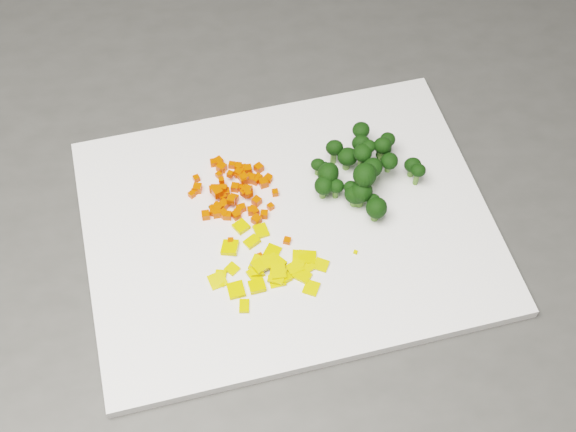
# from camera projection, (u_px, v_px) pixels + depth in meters

# --- Properties ---
(counter_block) EXTENTS (1.19, 0.94, 0.90)m
(counter_block) POSITION_uv_depth(u_px,v_px,m) (252.00, 380.00, 1.20)
(counter_block) COLOR #40403E
(counter_block) RESTS_ON ground
(cutting_board) EXTENTS (0.48, 0.42, 0.01)m
(cutting_board) POSITION_uv_depth(u_px,v_px,m) (288.00, 225.00, 0.81)
(cutting_board) COLOR white
(cutting_board) RESTS_ON counter_block
(carrot_pile) EXTENTS (0.09, 0.09, 0.03)m
(carrot_pile) POSITION_uv_depth(u_px,v_px,m) (233.00, 185.00, 0.81)
(carrot_pile) COLOR #EB3502
(carrot_pile) RESTS_ON cutting_board
(pepper_pile) EXTENTS (0.10, 0.10, 0.01)m
(pepper_pile) POSITION_uv_depth(u_px,v_px,m) (268.00, 261.00, 0.77)
(pepper_pile) COLOR #E1B90B
(pepper_pile) RESTS_ON cutting_board
(broccoli_pile) EXTENTS (0.11, 0.11, 0.05)m
(broccoli_pile) POSITION_uv_depth(u_px,v_px,m) (370.00, 164.00, 0.81)
(broccoli_pile) COLOR black
(broccoli_pile) RESTS_ON cutting_board
(carrot_cube_0) EXTENTS (0.01, 0.01, 0.01)m
(carrot_cube_0) POSITION_uv_depth(u_px,v_px,m) (255.00, 212.00, 0.81)
(carrot_cube_0) COLOR #EB3502
(carrot_cube_0) RESTS_ON carrot_pile
(carrot_cube_1) EXTENTS (0.01, 0.01, 0.01)m
(carrot_cube_1) POSITION_uv_depth(u_px,v_px,m) (218.00, 208.00, 0.81)
(carrot_cube_1) COLOR #EB3502
(carrot_cube_1) RESTS_ON carrot_pile
(carrot_cube_2) EXTENTS (0.01, 0.01, 0.01)m
(carrot_cube_2) POSITION_uv_depth(u_px,v_px,m) (224.00, 204.00, 0.81)
(carrot_cube_2) COLOR #EB3502
(carrot_cube_2) RESTS_ON carrot_pile
(carrot_cube_3) EXTENTS (0.01, 0.01, 0.01)m
(carrot_cube_3) POSITION_uv_depth(u_px,v_px,m) (237.00, 175.00, 0.83)
(carrot_cube_3) COLOR #EB3502
(carrot_cube_3) RESTS_ON carrot_pile
(carrot_cube_4) EXTENTS (0.01, 0.01, 0.01)m
(carrot_cube_4) POSITION_uv_depth(u_px,v_px,m) (224.00, 214.00, 0.80)
(carrot_cube_4) COLOR #EB3502
(carrot_cube_4) RESTS_ON carrot_pile
(carrot_cube_5) EXTENTS (0.01, 0.01, 0.01)m
(carrot_cube_5) POSITION_uv_depth(u_px,v_px,m) (214.00, 163.00, 0.84)
(carrot_cube_5) COLOR #EB3502
(carrot_cube_5) RESTS_ON carrot_pile
(carrot_cube_6) EXTENTS (0.01, 0.01, 0.01)m
(carrot_cube_6) POSITION_uv_depth(u_px,v_px,m) (214.00, 212.00, 0.80)
(carrot_cube_6) COLOR #EB3502
(carrot_cube_6) RESTS_ON carrot_pile
(carrot_cube_7) EXTENTS (0.01, 0.01, 0.01)m
(carrot_cube_7) POSITION_uv_depth(u_px,v_px,m) (269.00, 179.00, 0.83)
(carrot_cube_7) COLOR #EB3502
(carrot_cube_7) RESTS_ON carrot_pile
(carrot_cube_8) EXTENTS (0.01, 0.01, 0.01)m
(carrot_cube_8) POSITION_uv_depth(u_px,v_px,m) (243.00, 180.00, 0.82)
(carrot_cube_8) COLOR #EB3502
(carrot_cube_8) RESTS_ON carrot_pile
(carrot_cube_9) EXTENTS (0.01, 0.01, 0.01)m
(carrot_cube_9) POSITION_uv_depth(u_px,v_px,m) (196.00, 178.00, 0.83)
(carrot_cube_9) COLOR #EB3502
(carrot_cube_9) RESTS_ON carrot_pile
(carrot_cube_10) EXTENTS (0.01, 0.01, 0.01)m
(carrot_cube_10) POSITION_uv_depth(u_px,v_px,m) (224.00, 188.00, 0.81)
(carrot_cube_10) COLOR #EB3502
(carrot_cube_10) RESTS_ON carrot_pile
(carrot_cube_11) EXTENTS (0.01, 0.01, 0.01)m
(carrot_cube_11) POSITION_uv_depth(u_px,v_px,m) (251.00, 211.00, 0.81)
(carrot_cube_11) COLOR #EB3502
(carrot_cube_11) RESTS_ON carrot_pile
(carrot_cube_12) EXTENTS (0.01, 0.01, 0.01)m
(carrot_cube_12) POSITION_uv_depth(u_px,v_px,m) (212.00, 189.00, 0.82)
(carrot_cube_12) COLOR #EB3502
(carrot_cube_12) RESTS_ON carrot_pile
(carrot_cube_13) EXTENTS (0.01, 0.01, 0.01)m
(carrot_cube_13) POSITION_uv_depth(u_px,v_px,m) (239.00, 175.00, 0.83)
(carrot_cube_13) COLOR #EB3502
(carrot_cube_13) RESTS_ON carrot_pile
(carrot_cube_14) EXTENTS (0.01, 0.01, 0.01)m
(carrot_cube_14) POSITION_uv_depth(u_px,v_px,m) (223.00, 197.00, 0.82)
(carrot_cube_14) COLOR #EB3502
(carrot_cube_14) RESTS_ON carrot_pile
(carrot_cube_15) EXTENTS (0.01, 0.01, 0.01)m
(carrot_cube_15) POSITION_uv_depth(u_px,v_px,m) (244.00, 178.00, 0.82)
(carrot_cube_15) COLOR #EB3502
(carrot_cube_15) RESTS_ON carrot_pile
(carrot_cube_16) EXTENTS (0.01, 0.01, 0.01)m
(carrot_cube_16) POSITION_uv_depth(u_px,v_px,m) (223.00, 190.00, 0.82)
(carrot_cube_16) COLOR #EB3502
(carrot_cube_16) RESTS_ON carrot_pile
(carrot_cube_17) EXTENTS (0.01, 0.01, 0.01)m
(carrot_cube_17) POSITION_uv_depth(u_px,v_px,m) (247.00, 190.00, 0.81)
(carrot_cube_17) COLOR #EB3502
(carrot_cube_17) RESTS_ON carrot_pile
(carrot_cube_18) EXTENTS (0.01, 0.01, 0.01)m
(carrot_cube_18) POSITION_uv_depth(u_px,v_px,m) (238.00, 212.00, 0.81)
(carrot_cube_18) COLOR #EB3502
(carrot_cube_18) RESTS_ON carrot_pile
(carrot_cube_19) EXTENTS (0.01, 0.01, 0.01)m
(carrot_cube_19) POSITION_uv_depth(u_px,v_px,m) (222.00, 168.00, 0.84)
(carrot_cube_19) COLOR #EB3502
(carrot_cube_19) RESTS_ON carrot_pile
(carrot_cube_20) EXTENTS (0.01, 0.01, 0.01)m
(carrot_cube_20) POSITION_uv_depth(u_px,v_px,m) (236.00, 215.00, 0.80)
(carrot_cube_20) COLOR #EB3502
(carrot_cube_20) RESTS_ON carrot_pile
(carrot_cube_21) EXTENTS (0.01, 0.01, 0.01)m
(carrot_cube_21) POSITION_uv_depth(u_px,v_px,m) (192.00, 195.00, 0.82)
(carrot_cube_21) COLOR #EB3502
(carrot_cube_21) RESTS_ON carrot_pile
(carrot_cube_22) EXTENTS (0.01, 0.01, 0.01)m
(carrot_cube_22) POSITION_uv_depth(u_px,v_px,m) (241.00, 173.00, 0.83)
(carrot_cube_22) COLOR #EB3502
(carrot_cube_22) RESTS_ON carrot_pile
(carrot_cube_23) EXTENTS (0.01, 0.01, 0.01)m
(carrot_cube_23) POSITION_uv_depth(u_px,v_px,m) (217.00, 207.00, 0.81)
(carrot_cube_23) COLOR #EB3502
(carrot_cube_23) RESTS_ON carrot_pile
(carrot_cube_24) EXTENTS (0.01, 0.01, 0.01)m
(carrot_cube_24) POSITION_uv_depth(u_px,v_px,m) (255.00, 180.00, 0.83)
(carrot_cube_24) COLOR #EB3502
(carrot_cube_24) RESTS_ON carrot_pile
(carrot_cube_25) EXTENTS (0.01, 0.01, 0.01)m
(carrot_cube_25) POSITION_uv_depth(u_px,v_px,m) (219.00, 193.00, 0.81)
(carrot_cube_25) COLOR #EB3502
(carrot_cube_25) RESTS_ON carrot_pile
(carrot_cube_26) EXTENTS (0.01, 0.01, 0.01)m
(carrot_cube_26) POSITION_uv_depth(u_px,v_px,m) (219.00, 209.00, 0.81)
(carrot_cube_26) COLOR #EB3502
(carrot_cube_26) RESTS_ON carrot_pile
(carrot_cube_27) EXTENTS (0.01, 0.01, 0.01)m
(carrot_cube_27) POSITION_uv_depth(u_px,v_px,m) (239.00, 173.00, 0.83)
(carrot_cube_27) COLOR #EB3502
(carrot_cube_27) RESTS_ON carrot_pile
(carrot_cube_28) EXTENTS (0.01, 0.01, 0.01)m
(carrot_cube_28) POSITION_uv_depth(u_px,v_px,m) (275.00, 193.00, 0.82)
(carrot_cube_28) COLOR #EB3502
(carrot_cube_28) RESTS_ON carrot_pile
(carrot_cube_29) EXTENTS (0.01, 0.01, 0.01)m
(carrot_cube_29) POSITION_uv_depth(u_px,v_px,m) (217.00, 192.00, 0.81)
(carrot_cube_29) COLOR #EB3502
(carrot_cube_29) RESTS_ON carrot_pile
(carrot_cube_30) EXTENTS (0.01, 0.01, 0.01)m
(carrot_cube_30) POSITION_uv_depth(u_px,v_px,m) (257.00, 201.00, 0.81)
(carrot_cube_30) COLOR #EB3502
(carrot_cube_30) RESTS_ON carrot_pile
(carrot_cube_31) EXTENTS (0.01, 0.01, 0.01)m
(carrot_cube_31) POSITION_uv_depth(u_px,v_px,m) (197.00, 188.00, 0.82)
(carrot_cube_31) COLOR #EB3502
(carrot_cube_31) RESTS_ON carrot_pile
(carrot_cube_32) EXTENTS (0.01, 0.01, 0.01)m
(carrot_cube_32) POSITION_uv_depth(u_px,v_px,m) (250.00, 179.00, 0.83)
(carrot_cube_32) COLOR #EB3502
(carrot_cube_32) RESTS_ON carrot_pile
(carrot_cube_33) EXTENTS (0.01, 0.01, 0.01)m
(carrot_cube_33) POSITION_uv_depth(u_px,v_px,m) (230.00, 174.00, 0.83)
(carrot_cube_33) COLOR #EB3502
(carrot_cube_33) RESTS_ON carrot_pile
(carrot_cube_34) EXTENTS (0.01, 0.01, 0.01)m
(carrot_cube_34) POSITION_uv_depth(u_px,v_px,m) (249.00, 191.00, 0.82)
(carrot_cube_34) COLOR #EB3502
(carrot_cube_34) RESTS_ON carrot_pile
(carrot_cube_35) EXTENTS (0.01, 0.01, 0.01)m
(carrot_cube_35) POSITION_uv_depth(u_px,v_px,m) (219.00, 175.00, 0.83)
(carrot_cube_35) COLOR #EB3502
(carrot_cube_35) RESTS_ON carrot_pile
(carrot_cube_36) EXTENTS (0.01, 0.01, 0.01)m
(carrot_cube_36) POSITION_uv_depth(u_px,v_px,m) (219.00, 162.00, 0.84)
(carrot_cube_36) COLOR #EB3502
(carrot_cube_36) RESTS_ON carrot_pile
(carrot_cube_37) EXTENTS (0.01, 0.01, 0.01)m
(carrot_cube_37) POSITION_uv_depth(u_px,v_px,m) (258.00, 178.00, 0.83)
(carrot_cube_37) COLOR #EB3502
(carrot_cube_37) RESTS_ON carrot_pile
(carrot_cube_38) EXTENTS (0.01, 0.01, 0.01)m
(carrot_cube_38) POSITION_uv_depth(u_px,v_px,m) (259.00, 168.00, 0.84)
(carrot_cube_38) COLOR #EB3502
(carrot_cube_38) RESTS_ON carrot_pile
(carrot_cube_39) EXTENTS (0.01, 0.01, 0.01)m
(carrot_cube_39) POSITION_uv_depth(u_px,v_px,m) (256.00, 220.00, 0.80)
(carrot_cube_39) COLOR #EB3502
(carrot_cube_39) RESTS_ON carrot_pile
(carrot_cube_40) EXTENTS (0.01, 0.01, 0.01)m
(carrot_cube_40) POSITION_uv_depth(u_px,v_px,m) (238.00, 167.00, 0.84)
(carrot_cube_40) COLOR #EB3502
(carrot_cube_40) RESTS_ON carrot_pile
(carrot_cube_41) EXTENTS (0.01, 0.01, 0.01)m
(carrot_cube_41) POSITION_uv_depth(u_px,v_px,m) (206.00, 215.00, 0.80)
(carrot_cube_41) COLOR #EB3502
(carrot_cube_41) RESTS_ON carrot_pile
(carrot_cube_42) EXTENTS (0.01, 0.01, 0.01)m
(carrot_cube_42) POSITION_uv_depth(u_px,v_px,m) (245.00, 180.00, 0.83)
(carrot_cube_42) COLOR #EB3502
(carrot_cube_42) RESTS_ON carrot_pile
(carrot_cube_43) EXTENTS (0.01, 0.01, 0.01)m
(carrot_cube_43) POSITION_uv_depth(u_px,v_px,m) (214.00, 189.00, 0.81)
(carrot_cube_43) COLOR #EB3502
(carrot_cube_43) RESTS_ON carrot_pile
(carrot_cube_44) EXTENTS (0.01, 0.01, 0.01)m
(carrot_cube_44) POSITION_uv_depth(u_px,v_px,m) (224.00, 214.00, 0.80)
(carrot_cube_44) COLOR #EB3502
(carrot_cube_44) RESTS_ON carrot_pile
(carrot_cube_45) EXTENTS (0.01, 0.01, 0.01)m
(carrot_cube_45) POSITION_uv_depth(u_px,v_px,m) (248.00, 169.00, 0.84)
(carrot_cube_45) COLOR #EB3502
(carrot_cube_45) RESTS_ON carrot_pile
(carrot_cube_46) EXTENTS (0.01, 0.01, 0.01)m
(carrot_cube_46) POSITION_uv_depth(u_px,v_px,m) (249.00, 194.00, 0.82)
(carrot_cube_46) COLOR #EB3502
(carrot_cube_46) RESTS_ON carrot_pile
(carrot_cube_47) EXTENTS (0.01, 0.01, 0.01)m
(carrot_cube_47) POSITION_uv_depth(u_px,v_px,m) (244.00, 168.00, 0.84)
(carrot_cube_47) COLOR #EB3502
(carrot_cube_47) RESTS_ON carrot_pile
(carrot_cube_48) EXTENTS (0.01, 0.01, 0.01)m
(carrot_cube_48) POSITION_uv_depth(u_px,v_px,m) (228.00, 216.00, 0.80)
(carrot_cube_48) COLOR #EB3502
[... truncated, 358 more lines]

